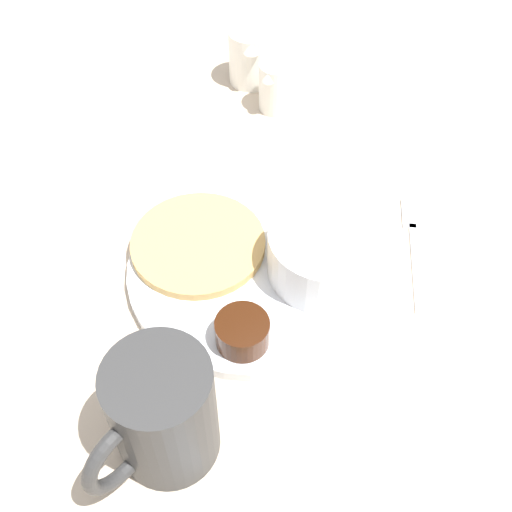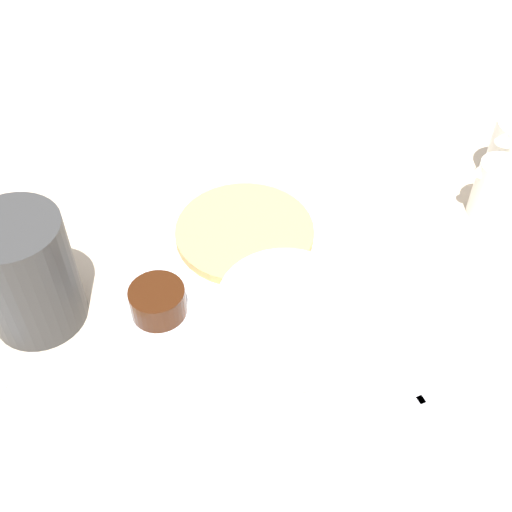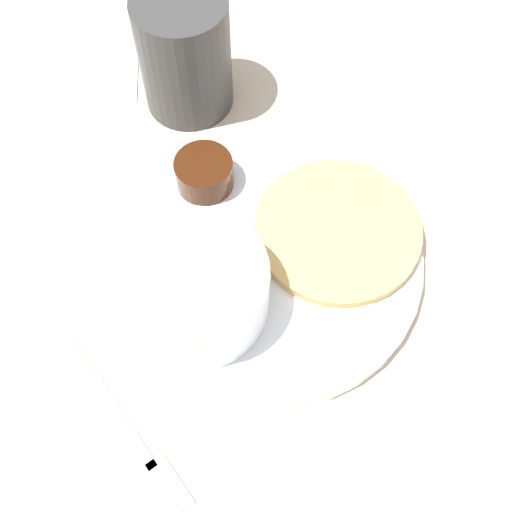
# 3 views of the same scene
# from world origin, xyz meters

# --- Properties ---
(ground_plane) EXTENTS (4.00, 4.00, 0.00)m
(ground_plane) POSITION_xyz_m (0.00, 0.00, 0.00)
(ground_plane) COLOR #C6B299
(plate) EXTENTS (0.23, 0.23, 0.01)m
(plate) POSITION_xyz_m (0.00, 0.00, 0.01)
(plate) COLOR white
(plate) RESTS_ON ground_plane
(pancake_stack) EXTENTS (0.13, 0.13, 0.01)m
(pancake_stack) POSITION_xyz_m (0.05, 0.03, 0.02)
(pancake_stack) COLOR tan
(pancake_stack) RESTS_ON plate
(bowl) EXTENTS (0.10, 0.10, 0.05)m
(bowl) POSITION_xyz_m (-0.04, -0.05, 0.04)
(bowl) COLOR white
(bowl) RESTS_ON plate
(syrup_cup) EXTENTS (0.05, 0.05, 0.03)m
(syrup_cup) POSITION_xyz_m (-0.06, 0.05, 0.02)
(syrup_cup) COLOR #38190A
(syrup_cup) RESTS_ON plate
(butter_ramekin) EXTENTS (0.04, 0.04, 0.04)m
(butter_ramekin) POSITION_xyz_m (-0.06, -0.06, 0.03)
(butter_ramekin) COLOR white
(butter_ramekin) RESTS_ON plate
(coffee_mug) EXTENTS (0.08, 0.11, 0.10)m
(coffee_mug) POSITION_xyz_m (-0.11, 0.15, 0.05)
(coffee_mug) COLOR #333333
(coffee_mug) RESTS_ON ground_plane
(creamer_pitcher_near) EXTENTS (0.04, 0.06, 0.06)m
(creamer_pitcher_near) POSITION_xyz_m (0.19, -0.16, 0.03)
(creamer_pitcher_near) COLOR white
(creamer_pitcher_near) RESTS_ON ground_plane
(fork) EXTENTS (0.12, 0.10, 0.00)m
(fork) POSITION_xyz_m (-0.05, -0.16, 0.00)
(fork) COLOR silver
(fork) RESTS_ON ground_plane
(far_plate) EXTENTS (0.23, 0.23, 0.01)m
(far_plate) POSITION_xyz_m (0.28, 0.16, 0.01)
(far_plate) COLOR white
(far_plate) RESTS_ON ground_plane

